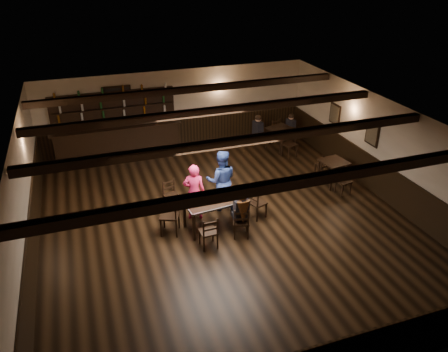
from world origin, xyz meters
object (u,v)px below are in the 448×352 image
object	(u,v)px
bar_counter	(118,138)
dining_table	(215,203)
woman_pink	(194,192)
man_blue	(221,180)
chair_near_right	(241,221)
chair_near_left	(209,231)
cake	(199,201)

from	to	relation	value
bar_counter	dining_table	bearing A→B (deg)	-70.22
dining_table	woman_pink	distance (m)	0.68
man_blue	bar_counter	world-z (taller)	bar_counter
chair_near_right	bar_counter	size ratio (longest dim) A/B	0.20
dining_table	chair_near_right	world-z (taller)	chair_near_right
chair_near_left	cake	world-z (taller)	cake
dining_table	cake	bearing A→B (deg)	175.80
cake	bar_counter	bearing A→B (deg)	105.63
chair_near_left	chair_near_right	world-z (taller)	chair_near_left
chair_near_left	bar_counter	distance (m)	5.82
chair_near_left	cake	xyz separation A→B (m)	(0.01, 0.84, 0.32)
chair_near_right	woman_pink	size ratio (longest dim) A/B	0.53
man_blue	bar_counter	bearing A→B (deg)	-48.11
cake	chair_near_left	bearing A→B (deg)	-91.02
chair_near_right	bar_counter	world-z (taller)	bar_counter
cake	bar_counter	distance (m)	5.01
dining_table	man_blue	bearing A→B (deg)	62.18
cake	chair_near_right	bearing A→B (deg)	-39.28
chair_near_right	bar_counter	bearing A→B (deg)	111.56
dining_table	chair_near_left	bearing A→B (deg)	-117.01
man_blue	bar_counter	size ratio (longest dim) A/B	0.40
woman_pink	bar_counter	distance (m)	4.50
chair_near_left	bar_counter	size ratio (longest dim) A/B	0.20
woman_pink	bar_counter	world-z (taller)	bar_counter
chair_near_right	cake	world-z (taller)	cake
chair_near_right	man_blue	distance (m)	1.48
man_blue	chair_near_right	bearing A→B (deg)	104.18
woman_pink	man_blue	bearing A→B (deg)	-149.56
chair_near_left	man_blue	size ratio (longest dim) A/B	0.50
bar_counter	chair_near_left	bearing A→B (deg)	-76.73
dining_table	man_blue	size ratio (longest dim) A/B	0.96
chair_near_right	woman_pink	bearing A→B (deg)	123.54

